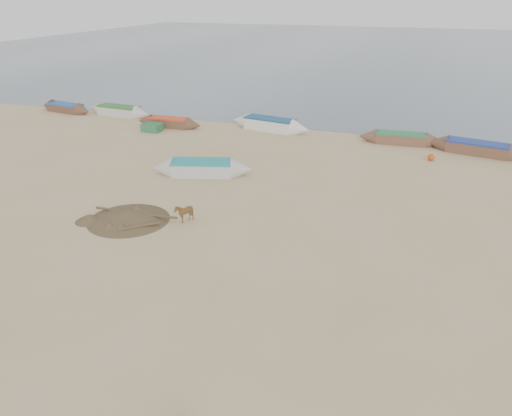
{
  "coord_description": "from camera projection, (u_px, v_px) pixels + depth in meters",
  "views": [
    {
      "loc": [
        6.86,
        -15.7,
        10.19
      ],
      "look_at": [
        0.0,
        4.0,
        1.0
      ],
      "focal_mm": 35.0,
      "sensor_mm": 36.0,
      "label": 1
    }
  ],
  "objects": [
    {
      "name": "debris_pile",
      "position": [
        128.0,
        215.0,
        23.85
      ],
      "size": [
        4.54,
        4.54,
        0.53
      ],
      "primitive_type": "cone",
      "rotation": [
        0.0,
        0.0,
        -0.17
      ],
      "color": "brown",
      "rests_on": "ground"
    },
    {
      "name": "calf_front",
      "position": [
        184.0,
        213.0,
        23.58
      ],
      "size": [
        1.08,
        1.03,
        0.95
      ],
      "primitive_type": "imported",
      "rotation": [
        0.0,
        0.0,
        -1.19
      ],
      "color": "#56371B",
      "rests_on": "ground"
    },
    {
      "name": "beach_clutter",
      "position": [
        386.0,
        141.0,
        35.31
      ],
      "size": [
        45.97,
        5.07,
        0.64
      ],
      "color": "#2D6440",
      "rests_on": "ground"
    },
    {
      "name": "sea",
      "position": [
        397.0,
        50.0,
        90.61
      ],
      "size": [
        160.0,
        160.0,
        0.0
      ],
      "primitive_type": "plane",
      "color": "slate",
      "rests_on": "ground"
    },
    {
      "name": "ground",
      "position": [
        223.0,
        269.0,
        19.74
      ],
      "size": [
        140.0,
        140.0,
        0.0
      ],
      "primitive_type": "plane",
      "color": "tan",
      "rests_on": "ground"
    },
    {
      "name": "near_canoe",
      "position": [
        202.0,
        168.0,
        29.61
      ],
      "size": [
        6.16,
        3.06,
        0.88
      ],
      "primitive_type": null,
      "rotation": [
        0.0,
        0.0,
        0.29
      ],
      "color": "beige",
      "rests_on": "ground"
    },
    {
      "name": "waterline_canoes",
      "position": [
        318.0,
        131.0,
        37.33
      ],
      "size": [
        55.19,
        3.97,
        0.97
      ],
      "color": "brown",
      "rests_on": "ground"
    }
  ]
}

